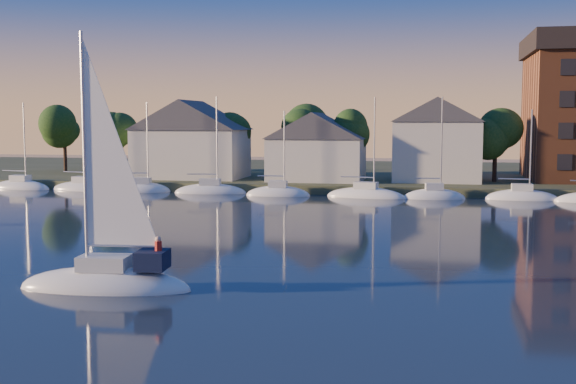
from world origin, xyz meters
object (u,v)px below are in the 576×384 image
(clubhouse_east, at_px, (437,139))
(clubhouse_centre, at_px, (317,146))
(clubhouse_west, at_px, (191,138))
(hero_sailboat, at_px, (108,278))

(clubhouse_east, bearing_deg, clubhouse_centre, -171.87)
(clubhouse_west, distance_m, hero_sailboat, 56.20)
(clubhouse_centre, height_order, hero_sailboat, hero_sailboat)
(clubhouse_centre, distance_m, hero_sailboat, 53.31)
(clubhouse_east, bearing_deg, hero_sailboat, -105.90)
(clubhouse_west, height_order, hero_sailboat, hero_sailboat)
(clubhouse_west, height_order, clubhouse_east, clubhouse_east)
(hero_sailboat, bearing_deg, clubhouse_west, -80.30)
(clubhouse_centre, xyz_separation_m, hero_sailboat, (-1.69, -53.09, -4.57))
(clubhouse_west, distance_m, clubhouse_east, 30.02)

